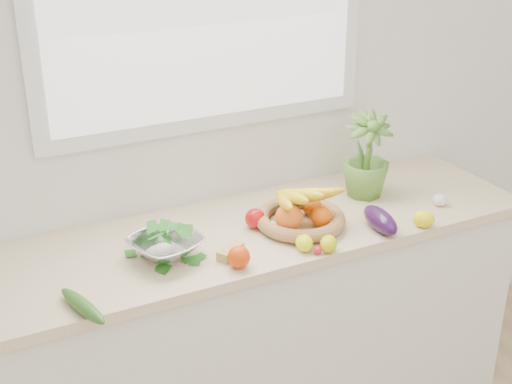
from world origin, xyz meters
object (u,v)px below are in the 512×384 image
eggplant (380,220)px  fruit_basket (300,214)px  potted_herb (367,155)px  apple (255,218)px  colander_with_spinach (165,242)px  cucumber (82,306)px

eggplant → fruit_basket: (-0.25, 0.16, 0.01)m
potted_herb → apple: bearing=-173.3°
apple → colander_with_spinach: bearing=-170.1°
colander_with_spinach → apple: bearing=9.9°
colander_with_spinach → eggplant: bearing=-11.6°
eggplant → cucumber: 1.10m
cucumber → colander_with_spinach: (0.33, 0.20, 0.04)m
fruit_basket → apple: bearing=157.7°
apple → cucumber: (-0.70, -0.26, -0.02)m
eggplant → potted_herb: size_ratio=0.59×
apple → potted_herb: potted_herb is taller
apple → colander_with_spinach: size_ratio=0.25×
apple → fruit_basket: size_ratio=0.17×
apple → eggplant: bearing=-29.2°
fruit_basket → cucumber: bearing=-167.0°
eggplant → colander_with_spinach: bearing=168.4°
cucumber → eggplant: bearing=2.0°
cucumber → colander_with_spinach: 0.39m
apple → potted_herb: bearing=6.7°
cucumber → potted_herb: size_ratio=0.71×
eggplant → cucumber: size_ratio=0.82×
fruit_basket → eggplant: bearing=-33.0°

